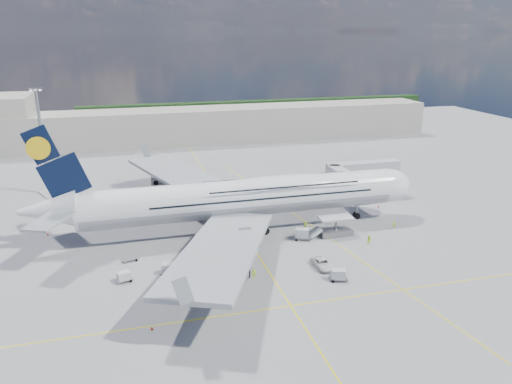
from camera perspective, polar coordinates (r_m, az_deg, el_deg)
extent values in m
plane|color=gray|center=(91.11, -0.13, -6.66)|extent=(300.00, 300.00, 0.00)
cube|color=yellow|center=(91.11, -0.13, -6.66)|extent=(0.25, 220.00, 0.01)
cube|color=yellow|center=(74.15, 3.99, -12.85)|extent=(120.00, 0.25, 0.01)
cube|color=yellow|center=(103.92, 5.92, -3.57)|extent=(14.16, 99.06, 0.01)
cylinder|color=white|center=(97.64, -1.65, -0.66)|extent=(62.00, 7.20, 7.20)
cylinder|color=#9EA0A5|center=(97.69, -1.65, -0.75)|extent=(60.76, 7.13, 7.13)
ellipsoid|color=white|center=(99.11, 2.84, 0.81)|extent=(36.00, 6.84, 3.76)
ellipsoid|color=white|center=(108.75, 14.43, 0.72)|extent=(11.52, 7.20, 7.20)
ellipsoid|color=black|center=(110.18, 15.93, 1.14)|extent=(3.84, 4.16, 1.44)
cone|color=white|center=(96.01, -22.73, -1.92)|extent=(10.00, 6.84, 6.84)
cube|color=black|center=(93.34, -22.16, 3.26)|extent=(11.02, 0.46, 14.61)
cylinder|color=yellow|center=(93.09, -23.62, 4.64)|extent=(4.00, 0.60, 4.00)
cube|color=#999EA3|center=(115.46, -7.85, 1.49)|extent=(25.49, 39.15, 3.35)
cube|color=#999EA3|center=(78.28, -3.91, -6.48)|extent=(25.49, 39.15, 3.35)
cylinder|color=#B7BABF|center=(109.81, -4.69, -0.57)|extent=(5.20, 3.50, 3.50)
cylinder|color=#B7BABF|center=(119.06, -7.76, 0.80)|extent=(5.20, 3.50, 3.50)
cylinder|color=#B7BABF|center=(86.92, -1.62, -5.61)|extent=(5.20, 3.50, 3.50)
cylinder|color=#B7BABF|center=(76.75, -3.05, -8.98)|extent=(5.20, 3.50, 3.50)
cylinder|color=gray|center=(107.42, 11.45, -1.87)|extent=(0.44, 0.44, 3.80)
cylinder|color=black|center=(107.95, 11.40, -2.64)|extent=(1.30, 0.90, 1.30)
cylinder|color=gray|center=(99.20, -1.63, -3.18)|extent=(0.56, 0.56, 3.80)
cylinder|color=black|center=(102.63, -2.04, -3.32)|extent=(1.50, 0.90, 1.50)
cube|color=#B7B7BC|center=(113.30, 9.69, 1.88)|extent=(3.00, 10.00, 2.60)
cube|color=#B7B7BC|center=(121.06, 12.16, 2.76)|extent=(18.00, 3.00, 2.60)
cylinder|color=gray|center=(117.72, 9.89, 0.67)|extent=(0.80, 0.80, 7.10)
cylinder|color=black|center=(118.66, 9.81, -0.76)|extent=(0.90, 0.80, 0.90)
cylinder|color=gray|center=(125.79, 15.31, 1.41)|extent=(1.00, 1.00, 7.10)
cube|color=gray|center=(126.69, 15.19, 0.04)|extent=(2.00, 2.00, 0.80)
cylinder|color=#B7B7BC|center=(110.01, 10.51, 1.35)|extent=(3.60, 3.60, 2.80)
cube|color=silver|center=(97.68, 9.11, -2.94)|extent=(6.50, 3.20, 0.35)
cube|color=gray|center=(98.75, 9.03, -4.54)|extent=(6.50, 3.20, 1.10)
cube|color=gray|center=(98.19, 9.07, -3.73)|extent=(0.22, 1.99, 3.00)
cylinder|color=black|center=(96.83, 7.90, -5.08)|extent=(0.70, 0.30, 0.70)
cube|color=silver|center=(97.02, 6.77, -4.57)|extent=(2.16, 2.60, 1.60)
cylinder|color=gray|center=(128.92, -23.20, 5.10)|extent=(0.70, 0.70, 25.00)
cube|color=gray|center=(127.04, -23.90, 10.68)|extent=(3.00, 0.40, 0.60)
cube|color=#B2AD9E|center=(179.21, -8.11, 7.47)|extent=(180.00, 16.00, 12.00)
cube|color=#193814|center=(230.97, 0.45, 9.45)|extent=(160.00, 6.00, 8.00)
cube|color=gray|center=(89.69, -14.22, -7.44)|extent=(2.99, 2.16, 0.16)
cylinder|color=black|center=(89.26, -14.90, -7.71)|extent=(0.39, 0.16, 0.39)
cylinder|color=black|center=(90.23, -13.54, -7.31)|extent=(0.39, 0.16, 0.39)
cube|color=gray|center=(82.07, -6.32, -9.40)|extent=(3.56, 2.50, 0.19)
cylinder|color=black|center=(81.42, -7.15, -9.78)|extent=(0.47, 0.19, 0.47)
cylinder|color=black|center=(82.87, -5.50, -9.19)|extent=(0.47, 0.19, 0.47)
cube|color=silver|center=(81.68, -6.34, -8.86)|extent=(2.70, 2.17, 1.61)
cube|color=gray|center=(83.75, -9.88, -9.00)|extent=(3.24, 2.06, 0.18)
cylinder|color=black|center=(83.20, -10.68, -9.34)|extent=(0.44, 0.18, 0.44)
cylinder|color=black|center=(84.43, -9.10, -8.82)|extent=(0.44, 0.18, 0.44)
cube|color=silver|center=(83.39, -9.91, -8.51)|extent=(2.42, 1.84, 1.51)
cube|color=gray|center=(82.98, -14.86, -9.67)|extent=(2.88, 2.01, 0.16)
cylinder|color=black|center=(82.59, -15.58, -9.96)|extent=(0.38, 0.16, 0.38)
cylinder|color=black|center=(83.48, -14.13, -9.52)|extent=(0.38, 0.16, 0.38)
cube|color=silver|center=(82.66, -14.90, -9.24)|extent=(2.18, 1.75, 1.31)
cube|color=gray|center=(81.70, 9.38, -9.70)|extent=(3.25, 2.39, 0.17)
cylinder|color=black|center=(80.86, 8.78, -10.08)|extent=(0.43, 0.17, 0.43)
cylinder|color=black|center=(82.68, 9.96, -9.48)|extent=(0.43, 0.17, 0.43)
cube|color=silver|center=(81.35, 9.41, -9.22)|extent=(2.48, 2.06, 1.45)
cube|color=gray|center=(95.95, 5.27, -5.17)|extent=(3.79, 2.83, 0.20)
cylinder|color=black|center=(94.98, 4.64, -5.50)|extent=(0.50, 0.20, 0.50)
cylinder|color=black|center=(97.03, 5.88, -5.01)|extent=(0.50, 0.20, 0.50)
cube|color=silver|center=(95.60, 5.29, -4.67)|extent=(2.90, 2.42, 1.69)
cube|color=white|center=(87.07, -1.70, -7.33)|extent=(3.35, 2.32, 1.42)
cube|color=black|center=(86.70, -1.71, -6.81)|extent=(1.45, 1.59, 0.55)
cylinder|color=black|center=(86.50, -2.32, -7.82)|extent=(0.70, 0.27, 0.70)
cylinder|color=black|center=(88.01, -1.10, -7.34)|extent=(0.70, 0.27, 0.70)
cube|color=gray|center=(110.73, -11.64, -1.92)|extent=(6.94, 3.25, 2.06)
cube|color=white|center=(110.06, -12.07, -0.99)|extent=(5.21, 3.14, 2.26)
cube|color=white|center=(110.57, -10.34, -1.36)|extent=(2.12, 2.57, 1.65)
cube|color=black|center=(110.56, -9.97, -1.23)|extent=(0.40, 2.06, 0.93)
cylinder|color=black|center=(109.90, -10.40, -2.25)|extent=(1.13, 0.36, 1.13)
cylinder|color=black|center=(111.91, -12.82, -2.04)|extent=(1.13, 0.36, 1.13)
cube|color=red|center=(110.29, -12.05, -1.35)|extent=(5.27, 3.20, 0.51)
cube|color=gray|center=(132.08, -10.25, 1.45)|extent=(7.80, 4.04, 2.28)
cube|color=white|center=(131.43, -10.65, 2.34)|extent=(5.91, 3.80, 2.51)
cube|color=white|center=(132.04, -9.04, 1.98)|extent=(2.50, 2.96, 1.83)
cube|color=black|center=(132.06, -8.70, 2.10)|extent=(0.58, 2.28, 1.03)
cylinder|color=black|center=(131.18, -9.09, 1.17)|extent=(1.26, 0.40, 1.26)
cylinder|color=black|center=(133.32, -11.36, 1.31)|extent=(1.26, 0.40, 1.26)
imported|color=white|center=(85.16, 7.59, -8.12)|extent=(2.61, 5.33, 1.46)
imported|color=#C3FD1A|center=(104.50, 15.51, -3.57)|extent=(0.61, 0.43, 1.58)
imported|color=#E0FF1A|center=(94.91, 12.82, -5.43)|extent=(1.19, 1.07, 2.01)
imported|color=#B3DB17|center=(87.12, -5.82, -7.32)|extent=(0.55, 1.07, 1.75)
imported|color=#AEFC1A|center=(99.01, 5.65, -4.07)|extent=(1.10, 1.12, 1.95)
imported|color=#B5FC1A|center=(80.99, -0.22, -9.32)|extent=(1.08, 0.64, 1.64)
cone|color=red|center=(115.80, 13.84, -1.60)|extent=(0.39, 0.39, 0.50)
cube|color=red|center=(115.88, 13.83, -1.71)|extent=(0.34, 0.34, 0.03)
cone|color=red|center=(109.55, -7.44, -2.31)|extent=(0.49, 0.49, 0.62)
cube|color=red|center=(109.65, -7.44, -2.46)|extent=(0.42, 0.42, 0.03)
cone|color=red|center=(115.96, -6.99, -1.17)|extent=(0.40, 0.40, 0.50)
cube|color=red|center=(116.03, -6.99, -1.28)|extent=(0.34, 0.34, 0.03)
cone|color=red|center=(85.88, -9.59, -8.32)|extent=(0.46, 0.46, 0.59)
cube|color=red|center=(86.00, -9.58, -8.48)|extent=(0.40, 0.40, 0.03)
cone|color=red|center=(70.08, -11.82, -14.98)|extent=(0.40, 0.40, 0.50)
cube|color=red|center=(70.21, -11.81, -15.14)|extent=(0.34, 0.34, 0.03)
cone|color=red|center=(105.51, -22.70, -4.44)|extent=(0.42, 0.42, 0.54)
cube|color=red|center=(105.61, -22.69, -4.57)|extent=(0.36, 0.36, 0.03)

